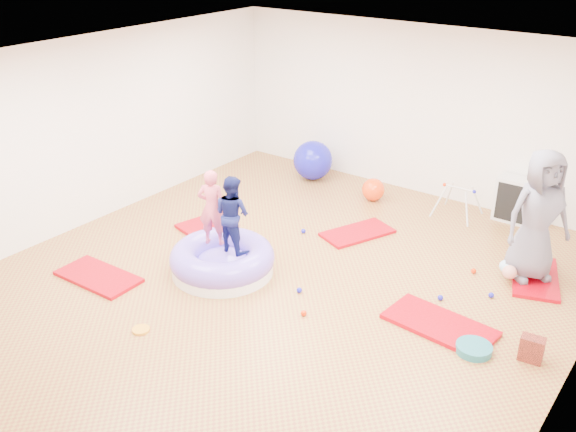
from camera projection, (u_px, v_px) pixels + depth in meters
The scene contains 19 objects.
room at pixel (273, 186), 7.60m from camera, with size 7.01×8.01×2.81m.
gym_mat_front_left at pixel (98, 277), 8.40m from camera, with size 1.14×0.57×0.05m, color #BE0014.
gym_mat_mid_left at pixel (214, 234), 9.51m from camera, with size 1.24×0.62×0.05m, color #BE0014.
gym_mat_center_back at pixel (357, 233), 9.56m from camera, with size 1.06×0.53×0.04m, color #BE0014.
gym_mat_right at pixel (440, 325), 7.40m from camera, with size 1.25×0.62×0.05m, color #BE0014.
gym_mat_rear_right at pixel (535, 277), 8.39m from camera, with size 1.14×0.57×0.05m, color #BE0014.
inflatable_cushion at pixel (222, 261), 8.49m from camera, with size 1.39×1.39×0.44m.
child_pink at pixel (212, 204), 8.31m from camera, with size 0.38×0.25×1.04m, color #D94F66.
child_navy at pixel (232, 210), 8.14m from camera, with size 0.50×0.39×1.03m, color #0F144C.
adult_caregiver at pixel (538, 216), 8.01m from camera, with size 0.84×0.55×1.73m, color slate.
infant at pixel (513, 269), 8.29m from camera, with size 0.38×0.39×0.23m.
ball_pit_balls at pixel (345, 267), 8.59m from camera, with size 4.36×2.22×0.07m.
exercise_ball_blue at pixel (313, 160), 11.45m from camera, with size 0.70×0.70×0.70m, color #1716BE.
exercise_ball_orange at pixel (373, 190), 10.65m from camera, with size 0.38×0.38×0.38m, color #FF400E.
infant_play_gym at pixel (458, 197), 10.00m from camera, with size 0.65×0.62×0.50m.
cube_shelf at pixel (519, 201), 9.83m from camera, with size 0.70×0.34×0.70m.
balance_disc at pixel (474, 349), 6.96m from camera, with size 0.39×0.39×0.09m, color #1D6777.
backpack at pixel (532, 349), 6.80m from camera, with size 0.25×0.15×0.29m, color #B23421.
yellow_toy at pixel (141, 330), 7.33m from camera, with size 0.20×0.20×0.03m, color orange.
Camera 1 is at (4.30, -5.57, 4.30)m, focal length 40.00 mm.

